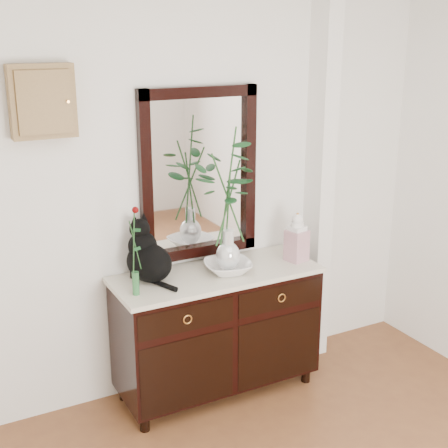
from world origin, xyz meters
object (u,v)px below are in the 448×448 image
sideboard (217,326)px  ginger_jar (297,237)px  lotus_bowl (228,267)px  cat (149,250)px

sideboard → ginger_jar: size_ratio=4.00×
sideboard → lotus_bowl: (0.06, -0.03, 0.41)m
cat → lotus_bowl: 0.52m
ginger_jar → lotus_bowl: bearing=178.0°
sideboard → lotus_bowl: size_ratio=4.47×
lotus_bowl → ginger_jar: bearing=-2.0°
cat → ginger_jar: (0.99, -0.13, -0.03)m
lotus_bowl → sideboard: bearing=151.7°
cat → ginger_jar: cat is taller
sideboard → lotus_bowl: 0.42m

